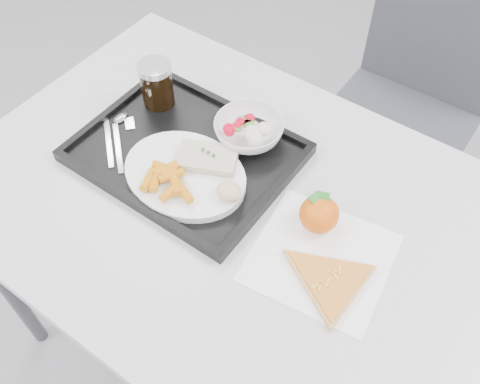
{
  "coord_description": "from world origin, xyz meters",
  "views": [
    {
      "loc": [
        0.37,
        -0.23,
        1.62
      ],
      "look_at": [
        -0.01,
        0.31,
        0.77
      ],
      "focal_mm": 40.0,
      "sensor_mm": 36.0,
      "label": 1
    }
  ],
  "objects_px": {
    "chair": "(412,92)",
    "salad_bowl": "(249,130)",
    "table": "(242,223)",
    "tangerine": "(319,214)",
    "tray": "(186,153)",
    "dinner_plate": "(185,175)",
    "pizza_slice": "(330,281)",
    "cola_glass": "(157,83)"
  },
  "relations": [
    {
      "from": "chair",
      "to": "salad_bowl",
      "type": "height_order",
      "value": "chair"
    },
    {
      "from": "table",
      "to": "tangerine",
      "type": "distance_m",
      "value": 0.19
    },
    {
      "from": "tray",
      "to": "chair",
      "type": "bearing_deg",
      "value": 70.82
    },
    {
      "from": "dinner_plate",
      "to": "salad_bowl",
      "type": "relative_size",
      "value": 1.78
    },
    {
      "from": "table",
      "to": "chair",
      "type": "height_order",
      "value": "chair"
    },
    {
      "from": "dinner_plate",
      "to": "salad_bowl",
      "type": "height_order",
      "value": "salad_bowl"
    },
    {
      "from": "dinner_plate",
      "to": "pizza_slice",
      "type": "bearing_deg",
      "value": -5.44
    },
    {
      "from": "tray",
      "to": "salad_bowl",
      "type": "xyz_separation_m",
      "value": [
        0.09,
        0.11,
        0.03
      ]
    },
    {
      "from": "dinner_plate",
      "to": "salad_bowl",
      "type": "bearing_deg",
      "value": 75.9
    },
    {
      "from": "table",
      "to": "dinner_plate",
      "type": "relative_size",
      "value": 4.44
    },
    {
      "from": "tangerine",
      "to": "pizza_slice",
      "type": "xyz_separation_m",
      "value": [
        0.08,
        -0.1,
        -0.02
      ]
    },
    {
      "from": "table",
      "to": "tangerine",
      "type": "bearing_deg",
      "value": 16.98
    },
    {
      "from": "chair",
      "to": "tangerine",
      "type": "distance_m",
      "value": 0.77
    },
    {
      "from": "dinner_plate",
      "to": "salad_bowl",
      "type": "xyz_separation_m",
      "value": [
        0.04,
        0.17,
        0.01
      ]
    },
    {
      "from": "table",
      "to": "salad_bowl",
      "type": "height_order",
      "value": "salad_bowl"
    },
    {
      "from": "chair",
      "to": "table",
      "type": "bearing_deg",
      "value": -95.96
    },
    {
      "from": "cola_glass",
      "to": "dinner_plate",
      "type": "bearing_deg",
      "value": -36.31
    },
    {
      "from": "chair",
      "to": "tray",
      "type": "relative_size",
      "value": 2.07
    },
    {
      "from": "dinner_plate",
      "to": "tangerine",
      "type": "relative_size",
      "value": 3.24
    },
    {
      "from": "tangerine",
      "to": "pizza_slice",
      "type": "relative_size",
      "value": 0.38
    },
    {
      "from": "chair",
      "to": "dinner_plate",
      "type": "height_order",
      "value": "chair"
    },
    {
      "from": "cola_glass",
      "to": "pizza_slice",
      "type": "distance_m",
      "value": 0.59
    },
    {
      "from": "chair",
      "to": "salad_bowl",
      "type": "distance_m",
      "value": 0.69
    },
    {
      "from": "dinner_plate",
      "to": "tangerine",
      "type": "xyz_separation_m",
      "value": [
        0.28,
        0.07,
        0.01
      ]
    },
    {
      "from": "cola_glass",
      "to": "salad_bowl",
      "type": "bearing_deg",
      "value": 6.32
    },
    {
      "from": "chair",
      "to": "dinner_plate",
      "type": "relative_size",
      "value": 3.44
    },
    {
      "from": "table",
      "to": "dinner_plate",
      "type": "xyz_separation_m",
      "value": [
        -0.13,
        -0.02,
        0.09
      ]
    },
    {
      "from": "chair",
      "to": "tangerine",
      "type": "height_order",
      "value": "chair"
    },
    {
      "from": "cola_glass",
      "to": "pizza_slice",
      "type": "relative_size",
      "value": 0.49
    },
    {
      "from": "tray",
      "to": "tangerine",
      "type": "distance_m",
      "value": 0.33
    },
    {
      "from": "table",
      "to": "tray",
      "type": "distance_m",
      "value": 0.19
    },
    {
      "from": "cola_glass",
      "to": "tangerine",
      "type": "height_order",
      "value": "cola_glass"
    },
    {
      "from": "salad_bowl",
      "to": "pizza_slice",
      "type": "relative_size",
      "value": 0.69
    },
    {
      "from": "chair",
      "to": "salad_bowl",
      "type": "xyz_separation_m",
      "value": [
        -0.17,
        -0.63,
        0.25
      ]
    },
    {
      "from": "chair",
      "to": "pizza_slice",
      "type": "height_order",
      "value": "chair"
    },
    {
      "from": "chair",
      "to": "tangerine",
      "type": "bearing_deg",
      "value": -84.61
    },
    {
      "from": "pizza_slice",
      "to": "cola_glass",
      "type": "bearing_deg",
      "value": 162.35
    },
    {
      "from": "dinner_plate",
      "to": "cola_glass",
      "type": "xyz_separation_m",
      "value": [
        -0.2,
        0.14,
        0.05
      ]
    },
    {
      "from": "chair",
      "to": "pizza_slice",
      "type": "distance_m",
      "value": 0.87
    },
    {
      "from": "chair",
      "to": "dinner_plate",
      "type": "bearing_deg",
      "value": -104.87
    },
    {
      "from": "cola_glass",
      "to": "pizza_slice",
      "type": "height_order",
      "value": "cola_glass"
    },
    {
      "from": "table",
      "to": "tangerine",
      "type": "height_order",
      "value": "tangerine"
    }
  ]
}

